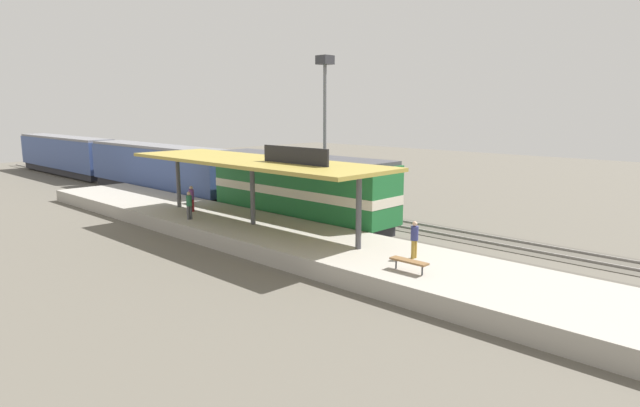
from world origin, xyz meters
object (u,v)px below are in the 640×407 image
(passenger_carriage_front, at_px, (158,169))
(person_boarding, at_px, (414,238))
(passenger_carriage_rear, at_px, (65,155))
(freight_car, at_px, (294,181))
(person_waiting, at_px, (189,204))
(platform_bench, at_px, (409,261))
(light_mast, at_px, (325,98))
(locomotive, at_px, (299,189))
(person_walking, at_px, (191,197))

(passenger_carriage_front, height_order, person_boarding, passenger_carriage_front)
(passenger_carriage_rear, height_order, freight_car, passenger_carriage_rear)
(passenger_carriage_rear, xyz_separation_m, person_boarding, (-4.14, -50.55, -0.46))
(person_waiting, relative_size, person_boarding, 1.00)
(person_boarding, bearing_deg, platform_bench, -151.50)
(platform_bench, bearing_deg, passenger_carriage_front, 78.96)
(passenger_carriage_front, bearing_deg, passenger_carriage_rear, 90.00)
(platform_bench, distance_m, light_mast, 23.64)
(locomotive, distance_m, person_waiting, 7.12)
(passenger_carriage_front, xyz_separation_m, passenger_carriage_rear, (0.00, 20.80, 0.00))
(passenger_carriage_rear, relative_size, person_waiting, 11.70)
(locomotive, bearing_deg, platform_bench, -115.18)
(light_mast, xyz_separation_m, person_walking, (-12.79, -0.12, -6.54))
(light_mast, relative_size, person_walking, 6.84)
(person_boarding, bearing_deg, person_walking, 92.93)
(platform_bench, height_order, person_walking, person_walking)
(person_waiting, xyz_separation_m, person_walking, (1.45, 2.00, 0.00))
(light_mast, bearing_deg, platform_bench, -127.71)
(freight_car, height_order, person_walking, freight_car)
(freight_car, bearing_deg, locomotive, -130.31)
(platform_bench, height_order, passenger_carriage_rear, passenger_carriage_rear)
(platform_bench, xyz_separation_m, locomotive, (6.00, 12.76, 1.07))
(freight_car, distance_m, person_walking, 9.60)
(locomotive, distance_m, passenger_carriage_rear, 38.80)
(person_walking, bearing_deg, passenger_carriage_rear, 81.60)
(locomotive, bearing_deg, person_boarding, -109.39)
(freight_car, bearing_deg, person_walking, -177.29)
(locomotive, distance_m, passenger_carriage_front, 18.00)
(passenger_carriage_front, xyz_separation_m, person_walking, (-4.99, -13.03, -0.46))
(platform_bench, relative_size, person_waiting, 0.99)
(light_mast, relative_size, person_boarding, 6.84)
(person_waiting, distance_m, person_walking, 2.47)
(locomotive, xyz_separation_m, passenger_carriage_rear, (0.00, 38.80, -0.10))
(light_mast, bearing_deg, passenger_carriage_rear, 103.03)
(person_waiting, height_order, person_boarding, same)
(person_waiting, xyz_separation_m, person_boarding, (2.31, -14.72, 0.00))
(freight_car, xyz_separation_m, light_mast, (3.20, -0.34, 6.43))
(passenger_carriage_rear, distance_m, person_walking, 34.20)
(passenger_carriage_rear, relative_size, person_walking, 11.70)
(platform_bench, xyz_separation_m, passenger_carriage_rear, (6.00, 51.56, 0.97))
(passenger_carriage_front, distance_m, person_boarding, 30.04)
(platform_bench, relative_size, person_walking, 0.99)
(platform_bench, height_order, person_boarding, person_boarding)
(freight_car, relative_size, person_walking, 7.02)
(platform_bench, bearing_deg, person_boarding, 28.50)
(light_mast, distance_m, person_waiting, 15.82)
(freight_car, bearing_deg, passenger_carriage_front, 110.09)
(person_waiting, distance_m, person_boarding, 14.90)
(person_walking, bearing_deg, person_boarding, -87.07)
(light_mast, xyz_separation_m, person_boarding, (-11.94, -16.84, -6.54))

